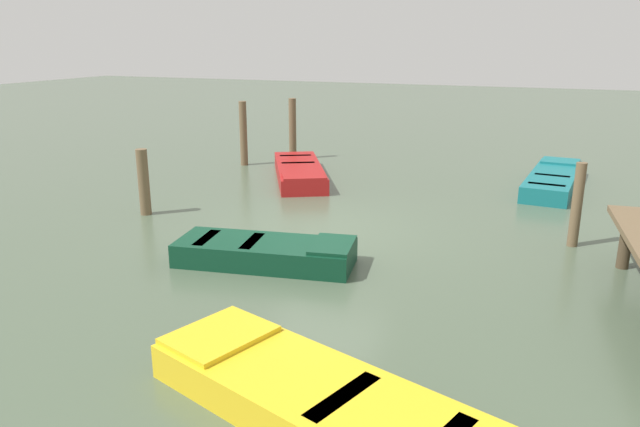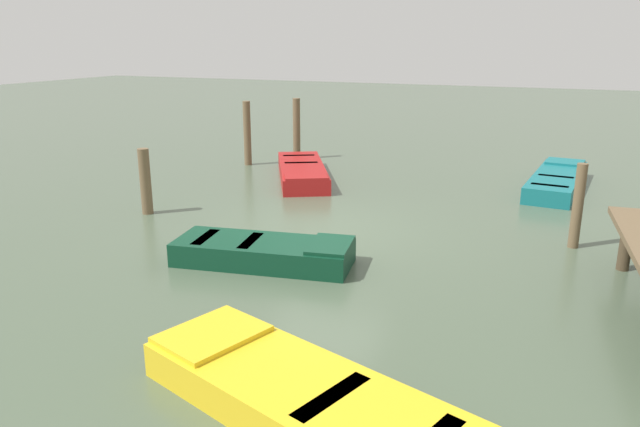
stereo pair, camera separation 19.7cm
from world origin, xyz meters
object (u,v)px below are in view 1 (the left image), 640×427
(rowboat_dark_green, at_px, (267,252))
(mooring_piling_near_right, at_px, (243,134))
(rowboat_teal, at_px, (553,180))
(rowboat_yellow, at_px, (317,399))
(rowboat_red, at_px, (299,172))
(mooring_piling_near_left, at_px, (144,182))
(mooring_piling_center, at_px, (577,205))
(mooring_piling_far_left, at_px, (293,129))

(rowboat_dark_green, xyz_separation_m, mooring_piling_near_right, (-7.26, -4.44, 0.75))
(rowboat_teal, bearing_deg, mooring_piling_near_right, 97.54)
(rowboat_yellow, height_order, mooring_piling_near_right, mooring_piling_near_right)
(rowboat_red, distance_m, rowboat_yellow, 10.84)
(rowboat_dark_green, relative_size, mooring_piling_near_left, 2.19)
(rowboat_dark_green, distance_m, mooring_piling_center, 5.73)
(rowboat_teal, distance_m, rowboat_red, 6.67)
(mooring_piling_near_right, bearing_deg, rowboat_dark_green, 31.45)
(rowboat_dark_green, height_order, mooring_piling_far_left, mooring_piling_far_left)
(rowboat_red, distance_m, mooring_piling_center, 7.66)
(rowboat_teal, distance_m, mooring_piling_center, 4.75)
(rowboat_yellow, distance_m, mooring_piling_center, 7.14)
(rowboat_red, distance_m, mooring_piling_far_left, 3.01)
(mooring_piling_near_right, bearing_deg, rowboat_teal, 92.70)
(rowboat_dark_green, bearing_deg, mooring_piling_far_left, 102.15)
(mooring_piling_center, bearing_deg, mooring_piling_near_right, -114.69)
(mooring_piling_near_right, relative_size, mooring_piling_far_left, 1.00)
(rowboat_teal, relative_size, mooring_piling_center, 2.58)
(rowboat_yellow, xyz_separation_m, mooring_piling_near_right, (-10.98, -6.90, 0.75))
(rowboat_teal, xyz_separation_m, rowboat_red, (1.56, -6.48, 0.00))
(rowboat_dark_green, xyz_separation_m, mooring_piling_far_left, (-8.69, -3.46, 0.74))
(mooring_piling_center, xyz_separation_m, mooring_piling_near_right, (-4.28, -9.30, 0.17))
(rowboat_dark_green, relative_size, rowboat_yellow, 0.77)
(rowboat_dark_green, relative_size, rowboat_teal, 0.78)
(rowboat_red, height_order, mooring_piling_near_left, mooring_piling_near_left)
(rowboat_dark_green, distance_m, mooring_piling_near_left, 4.24)
(rowboat_teal, bearing_deg, rowboat_yellow, 175.28)
(rowboat_yellow, bearing_deg, mooring_piling_far_left, -45.77)
(rowboat_red, relative_size, rowboat_yellow, 0.97)
(rowboat_red, distance_m, mooring_piling_near_right, 2.71)
(rowboat_teal, bearing_deg, mooring_piling_near_left, 130.76)
(rowboat_teal, relative_size, rowboat_red, 1.01)
(mooring_piling_near_left, xyz_separation_m, mooring_piling_near_right, (-5.54, -0.60, 0.24))
(rowboat_teal, bearing_deg, mooring_piling_far_left, 87.48)
(rowboat_red, height_order, mooring_piling_near_right, mooring_piling_near_right)
(mooring_piling_center, bearing_deg, rowboat_dark_green, -58.48)
(mooring_piling_near_left, bearing_deg, rowboat_teal, 125.92)
(rowboat_dark_green, distance_m, rowboat_teal, 8.84)
(rowboat_dark_green, xyz_separation_m, rowboat_teal, (-7.68, 4.38, -0.00))
(rowboat_red, xyz_separation_m, mooring_piling_near_left, (4.39, -1.74, 0.51))
(rowboat_yellow, xyz_separation_m, mooring_piling_far_left, (-12.41, -5.93, 0.74))
(rowboat_yellow, relative_size, mooring_piling_far_left, 2.15)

